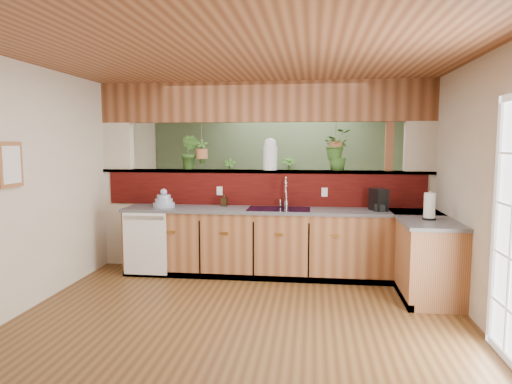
# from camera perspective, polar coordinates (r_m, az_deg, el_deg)

# --- Properties ---
(ground) EXTENTS (4.60, 7.00, 0.01)m
(ground) POSITION_cam_1_polar(r_m,az_deg,el_deg) (5.31, -0.77, -13.26)
(ground) COLOR brown
(ground) RESTS_ON ground
(ceiling) EXTENTS (4.60, 7.00, 0.01)m
(ceiling) POSITION_cam_1_polar(r_m,az_deg,el_deg) (5.08, -0.81, 15.63)
(ceiling) COLOR brown
(ceiling) RESTS_ON ground
(wall_back) EXTENTS (4.60, 0.02, 2.60)m
(wall_back) POSITION_cam_1_polar(r_m,az_deg,el_deg) (8.50, 2.47, 3.01)
(wall_back) COLOR beige
(wall_back) RESTS_ON ground
(wall_front) EXTENTS (4.60, 0.02, 2.60)m
(wall_front) POSITION_cam_1_polar(r_m,az_deg,el_deg) (1.68, -17.74, -10.16)
(wall_front) COLOR beige
(wall_front) RESTS_ON ground
(wall_left) EXTENTS (0.02, 7.00, 2.60)m
(wall_left) POSITION_cam_1_polar(r_m,az_deg,el_deg) (5.81, -23.88, 1.04)
(wall_left) COLOR beige
(wall_left) RESTS_ON ground
(wall_right) EXTENTS (0.02, 7.00, 2.60)m
(wall_right) POSITION_cam_1_polar(r_m,az_deg,el_deg) (5.23, 25.01, 0.48)
(wall_right) COLOR beige
(wall_right) RESTS_ON ground
(pass_through_partition) EXTENTS (4.60, 0.21, 2.60)m
(pass_through_partition) POSITION_cam_1_polar(r_m,az_deg,el_deg) (6.37, 1.15, 0.98)
(pass_through_partition) COLOR beige
(pass_through_partition) RESTS_ON ground
(pass_through_ledge) EXTENTS (4.60, 0.21, 0.04)m
(pass_through_ledge) POSITION_cam_1_polar(r_m,az_deg,el_deg) (6.36, 0.89, 2.59)
(pass_through_ledge) COLOR brown
(pass_through_ledge) RESTS_ON ground
(header_beam) EXTENTS (4.60, 0.15, 0.55)m
(header_beam) POSITION_cam_1_polar(r_m,az_deg,el_deg) (6.37, 0.90, 11.19)
(header_beam) COLOR brown
(header_beam) RESTS_ON ground
(sage_backwall) EXTENTS (4.55, 0.02, 2.55)m
(sage_backwall) POSITION_cam_1_polar(r_m,az_deg,el_deg) (8.48, 2.46, 3.00)
(sage_backwall) COLOR #495E40
(sage_backwall) RESTS_ON ground
(countertop) EXTENTS (4.14, 1.52, 0.90)m
(countertop) POSITION_cam_1_polar(r_m,az_deg,el_deg) (5.98, 8.42, -6.64)
(countertop) COLOR brown
(countertop) RESTS_ON ground
(dishwasher) EXTENTS (0.58, 0.03, 0.82)m
(dishwasher) POSITION_cam_1_polar(r_m,az_deg,el_deg) (6.17, -13.74, -6.28)
(dishwasher) COLOR white
(dishwasher) RESTS_ON ground
(navy_sink) EXTENTS (0.82, 0.50, 0.18)m
(navy_sink) POSITION_cam_1_polar(r_m,az_deg,el_deg) (6.02, 2.86, -2.87)
(navy_sink) COLOR black
(navy_sink) RESTS_ON countertop
(framed_print) EXTENTS (0.04, 0.35, 0.45)m
(framed_print) POSITION_cam_1_polar(r_m,az_deg,el_deg) (5.11, -28.35, 3.01)
(framed_print) COLOR brown
(framed_print) RESTS_ON wall_left
(faucet) EXTENTS (0.18, 0.18, 0.42)m
(faucet) POSITION_cam_1_polar(r_m,az_deg,el_deg) (6.14, 3.74, 0.14)
(faucet) COLOR #B7B7B2
(faucet) RESTS_ON countertop
(dish_stack) EXTENTS (0.29, 0.29, 0.25)m
(dish_stack) POSITION_cam_1_polar(r_m,az_deg,el_deg) (6.27, -11.44, -1.17)
(dish_stack) COLOR #8F9BB9
(dish_stack) RESTS_ON countertop
(soap_dispenser) EXTENTS (0.09, 0.09, 0.18)m
(soap_dispenser) POSITION_cam_1_polar(r_m,az_deg,el_deg) (6.28, -4.01, -0.96)
(soap_dispenser) COLOR #332412
(soap_dispenser) RESTS_ON countertop
(coffee_maker) EXTENTS (0.15, 0.26, 0.28)m
(coffee_maker) POSITION_cam_1_polar(r_m,az_deg,el_deg) (6.04, 15.08, -1.03)
(coffee_maker) COLOR black
(coffee_maker) RESTS_ON countertop
(paper_towel) EXTENTS (0.15, 0.15, 0.32)m
(paper_towel) POSITION_cam_1_polar(r_m,az_deg,el_deg) (5.52, 20.87, -1.72)
(paper_towel) COLOR black
(paper_towel) RESTS_ON countertop
(glass_jar) EXTENTS (0.20, 0.20, 0.44)m
(glass_jar) POSITION_cam_1_polar(r_m,az_deg,el_deg) (6.34, 1.77, 4.76)
(glass_jar) COLOR silver
(glass_jar) RESTS_ON pass_through_ledge
(ledge_plant_left) EXTENTS (0.33, 0.31, 0.48)m
(ledge_plant_left) POSITION_cam_1_polar(r_m,az_deg,el_deg) (6.54, -8.27, 4.92)
(ledge_plant_left) COLOR #2E561E
(ledge_plant_left) RESTS_ON pass_through_ledge
(ledge_plant_right) EXTENTS (0.29, 0.29, 0.43)m
(ledge_plant_right) POSITION_cam_1_polar(r_m,az_deg,el_deg) (6.32, 10.15, 4.61)
(ledge_plant_right) COLOR #2E561E
(ledge_plant_right) RESTS_ON pass_through_ledge
(hanging_plant_a) EXTENTS (0.21, 0.17, 0.51)m
(hanging_plant_a) POSITION_cam_1_polar(r_m,az_deg,el_deg) (6.50, -6.82, 6.04)
(hanging_plant_a) COLOR brown
(hanging_plant_a) RESTS_ON header_beam
(hanging_plant_b) EXTENTS (0.47, 0.44, 0.53)m
(hanging_plant_b) POSITION_cam_1_polar(r_m,az_deg,el_deg) (6.32, 9.95, 7.47)
(hanging_plant_b) COLOR brown
(hanging_plant_b) RESTS_ON header_beam
(shelving_console) EXTENTS (1.65, 0.75, 1.06)m
(shelving_console) POSITION_cam_1_polar(r_m,az_deg,el_deg) (8.36, 0.39, -2.55)
(shelving_console) COLOR black
(shelving_console) RESTS_ON ground
(shelf_plant_a) EXTENTS (0.26, 0.19, 0.46)m
(shelf_plant_a) POSITION_cam_1_polar(r_m,az_deg,el_deg) (8.36, -3.31, 2.70)
(shelf_plant_a) COLOR #2E561E
(shelf_plant_a) RESTS_ON shelving_console
(shelf_plant_b) EXTENTS (0.28, 0.28, 0.48)m
(shelf_plant_b) POSITION_cam_1_polar(r_m,az_deg,el_deg) (8.24, 4.10, 2.69)
(shelf_plant_b) COLOR #2E561E
(shelf_plant_b) RESTS_ON shelving_console
(floor_plant) EXTENTS (0.85, 0.78, 0.80)m
(floor_plant) POSITION_cam_1_polar(r_m,az_deg,el_deg) (7.62, 7.50, -4.23)
(floor_plant) COLOR #2E561E
(floor_plant) RESTS_ON ground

